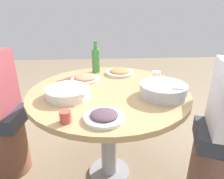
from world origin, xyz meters
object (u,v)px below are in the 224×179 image
Objects in this scene: tea_cup_near at (156,75)px; tea_cup_far at (65,117)px; soup_bowl at (68,93)px; stool_for_diner_left at (214,171)px; round_dining_table at (109,106)px; stool_for_diner_right at (8,147)px; rice_bowl at (163,90)px; green_bottle at (96,60)px; dish_shrimp at (86,78)px; dish_eggplant at (104,116)px; dish_tofu_braise at (120,72)px.

tea_cup_near is 1.12× the size of tea_cup_far.
soup_bowl is 1.19m from stool_for_diner_left.
round_dining_table is 0.95m from stool_for_diner_right.
rice_bowl is 0.34m from tea_cup_near.
stool_for_diner_right is at bearing -102.96° from stool_for_diner_left.
green_bottle reaches higher than round_dining_table.
stool_for_diner_left is at bearing 73.03° from rice_bowl.
tea_cup_far is (0.64, -0.07, 0.01)m from dish_shrimp.
green_bottle reaches higher than dish_shrimp.
green_bottle is 4.39× the size of tea_cup_far.
dish_tofu_braise is at bearing 167.96° from dish_eggplant.
tea_cup_far is (0.01, -0.20, 0.01)m from dish_eggplant.
dish_tofu_braise is 3.46× the size of tea_cup_near.
round_dining_table is at bearing 38.96° from dish_shrimp.
tea_cup_far is 1.16m from stool_for_diner_left.
soup_bowl is 0.63× the size of stool_for_diner_left.
stool_for_diner_left and stool_for_diner_right have the same top height.
soup_bowl is 4.06× the size of tea_cup_near.
rice_bowl reaches higher than tea_cup_far.
stool_for_diner_left is (0.15, 1.02, -0.58)m from soup_bowl.
rice_bowl is 1.32× the size of dish_shrimp.
stool_for_diner_left is at bearing 81.51° from soup_bowl.
soup_bowl reaches higher than dish_eggplant.
tea_cup_near is (-0.31, 0.67, 0.00)m from soup_bowl.
dish_shrimp reaches higher than stool_for_diner_left.
rice_bowl is at bearing 56.20° from dish_shrimp.
tea_cup_near reaches higher than round_dining_table.
soup_bowl is 1.04× the size of green_bottle.
soup_bowl is at bearing 69.50° from stool_for_diner_right.
tea_cup_near is 0.82m from stool_for_diner_left.
soup_bowl is at bearing -174.70° from tea_cup_far.
rice_bowl is 0.73m from stool_for_diner_left.
tea_cup_near is at bearing 88.81° from dish_shrimp.
stool_for_diner_right is (-0.11, -0.85, -0.42)m from round_dining_table.
dish_eggplant is (0.27, -0.40, -0.03)m from rice_bowl.
dish_shrimp is 3.71× the size of tea_cup_far.
tea_cup_near is (-0.21, 0.40, 0.16)m from round_dining_table.
tea_cup_far is at bearing -10.32° from green_bottle.
green_bottle reaches higher than tea_cup_near.
dish_eggplant is at bearing -6.39° from round_dining_table.
dish_shrimp is 0.84× the size of green_bottle.
stool_for_diner_right is (0.09, -1.25, -0.58)m from tea_cup_near.
dish_tofu_braise reaches higher than stool_for_diner_left.
dish_tofu_braise is 0.24m from green_bottle.
stool_for_diner_left is 1.00× the size of stool_for_diner_right.
dish_eggplant is 0.48× the size of stool_for_diner_right.
soup_bowl is (0.10, -0.27, 0.16)m from round_dining_table.
green_bottle is 3.92× the size of tea_cup_near.
rice_bowl is 1.36m from stool_for_diner_right.
tea_cup_far is 0.14× the size of stool_for_diner_left.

